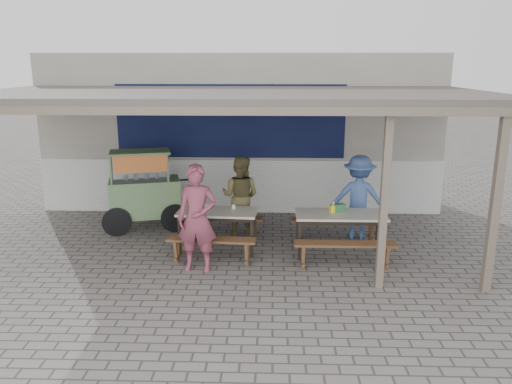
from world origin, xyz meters
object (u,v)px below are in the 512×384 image
object	(u,v)px
vendor_cart	(144,187)
patron_right_table	(359,197)
bench_left_wall	(224,222)
bench_right_street	(345,249)
tissue_box	(333,208)
bench_left_street	(212,245)
donation_box	(339,208)
condiment_bowl	(206,207)
condiment_jar	(234,206)
table_right	(340,218)
patron_street_side	(197,219)
bench_right_wall	(335,224)
table_left	(218,215)
patron_wall_side	(240,196)

from	to	relation	value
vendor_cart	patron_right_table	size ratio (longest dim) A/B	1.17
bench_left_wall	patron_right_table	size ratio (longest dim) A/B	0.93
bench_right_street	tissue_box	bearing A→B (deg)	98.76
bench_left_street	donation_box	xyz separation A→B (m)	(2.18, 0.64, 0.48)
vendor_cart	condiment_bowl	bearing A→B (deg)	-52.85
bench_left_street	patron_right_table	bearing A→B (deg)	31.48
tissue_box	condiment_jar	xyz separation A→B (m)	(-1.77, 0.14, -0.02)
bench_left_wall	table_right	world-z (taller)	table_right
patron_street_side	patron_right_table	world-z (taller)	patron_street_side
bench_right_wall	table_left	bearing A→B (deg)	-166.19
bench_left_street	tissue_box	xyz separation A→B (m)	(2.08, 0.61, 0.47)
vendor_cart	donation_box	size ratio (longest dim) A/B	9.24
tissue_box	bench_right_wall	bearing A→B (deg)	78.18
donation_box	bench_left_wall	bearing A→B (deg)	164.17
patron_right_table	bench_left_street	bearing A→B (deg)	38.30
tissue_box	bench_left_street	bearing A→B (deg)	-163.59
tissue_box	table_left	bearing A→B (deg)	179.94
patron_street_side	patron_wall_side	bearing A→B (deg)	76.31
bench_left_wall	patron_street_side	distance (m)	1.61
bench_left_wall	condiment_jar	xyz separation A→B (m)	(0.23, -0.48, 0.45)
bench_right_wall	patron_street_side	bearing A→B (deg)	-149.57
table_right	bench_left_wall	bearing A→B (deg)	160.95
donation_box	condiment_jar	bearing A→B (deg)	176.48
condiment_bowl	tissue_box	bearing A→B (deg)	-3.26
condiment_jar	patron_right_table	bearing A→B (deg)	15.05
patron_right_table	tissue_box	bearing A→B (deg)	64.22
table_left	bench_right_street	distance (m)	2.31
bench_left_street	tissue_box	bearing A→B (deg)	20.40
tissue_box	bench_left_wall	bearing A→B (deg)	162.81
bench_left_street	bench_right_street	size ratio (longest dim) A/B	0.91
donation_box	condiment_bowl	world-z (taller)	donation_box
patron_wall_side	table_right	bearing A→B (deg)	168.01
table_left	condiment_jar	size ratio (longest dim) A/B	17.93
patron_right_table	tissue_box	distance (m)	0.95
condiment_bowl	bench_left_wall	bearing A→B (deg)	61.27
patron_street_side	patron_right_table	size ratio (longest dim) A/B	1.08
table_right	condiment_jar	world-z (taller)	condiment_jar
bench_left_wall	condiment_bowl	bearing A→B (deg)	-114.74
patron_street_side	donation_box	distance (m)	2.54
bench_left_wall	bench_right_wall	world-z (taller)	same
condiment_bowl	bench_right_wall	bearing A→B (deg)	9.80
table_left	donation_box	world-z (taller)	donation_box
table_left	vendor_cart	world-z (taller)	vendor_cart
patron_street_side	donation_box	bearing A→B (deg)	25.36
bench_right_wall	donation_box	distance (m)	0.70
bench_right_street	vendor_cart	world-z (taller)	vendor_cart
bench_right_street	vendor_cart	bearing A→B (deg)	152.39
tissue_box	patron_street_side	bearing A→B (deg)	-158.99
bench_left_street	donation_box	bearing A→B (deg)	20.27
table_right	table_left	bearing A→B (deg)	176.99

